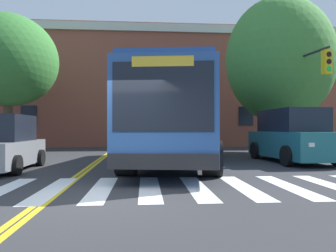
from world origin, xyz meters
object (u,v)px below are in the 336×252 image
car_grey_near_lane (2,145)px  car_teal_far_lane (292,137)px  traffic_light_near_corner (297,84)px  street_tree_curbside_large (280,61)px  street_tree_curbside_small (8,60)px  city_bus (175,117)px  car_silver_behind_bus (149,136)px

car_grey_near_lane → car_teal_far_lane: 10.92m
car_teal_far_lane → traffic_light_near_corner: (1.25, 2.09, 2.46)m
street_tree_curbside_large → street_tree_curbside_small: size_ratio=1.14×
car_grey_near_lane → city_bus: bearing=14.7°
traffic_light_near_corner → street_tree_curbside_large: 3.08m
street_tree_curbside_small → traffic_light_near_corner: bearing=-14.5°
street_tree_curbside_large → car_grey_near_lane: bearing=-152.0°
city_bus → car_teal_far_lane: (4.89, 0.35, -0.78)m
city_bus → car_grey_near_lane: bearing=-165.3°
city_bus → street_tree_curbside_large: 8.83m
car_teal_far_lane → traffic_light_near_corner: size_ratio=0.98×
car_teal_far_lane → street_tree_curbside_large: (1.55, 4.66, 4.14)m
car_grey_near_lane → car_silver_behind_bus: car_silver_behind_bus is taller
car_grey_near_lane → street_tree_curbside_large: 14.61m
car_teal_far_lane → street_tree_curbside_large: size_ratio=0.56×
car_grey_near_lane → street_tree_curbside_small: 9.44m
street_tree_curbside_small → street_tree_curbside_large: bearing=-4.8°
car_silver_behind_bus → street_tree_curbside_small: street_tree_curbside_small is taller
street_tree_curbside_small → city_bus: bearing=-35.7°
car_teal_far_lane → car_grey_near_lane: bearing=-170.0°
car_teal_far_lane → car_silver_behind_bus: (-5.64, 9.89, -0.20)m
traffic_light_near_corner → car_teal_far_lane: bearing=-120.8°
city_bus → car_grey_near_lane: size_ratio=2.70×
car_silver_behind_bus → street_tree_curbside_small: size_ratio=0.49×
street_tree_curbside_large → car_silver_behind_bus: bearing=144.0°
car_grey_near_lane → car_teal_far_lane: size_ratio=0.81×
city_bus → car_silver_behind_bus: (-0.75, 10.25, -0.97)m
car_silver_behind_bus → street_tree_curbside_small: 9.95m
city_bus → street_tree_curbside_large: (6.44, 5.02, 3.36)m
car_silver_behind_bus → city_bus: bearing=-85.8°
street_tree_curbside_large → street_tree_curbside_small: street_tree_curbside_large is taller
traffic_light_near_corner → street_tree_curbside_large: bearing=83.2°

